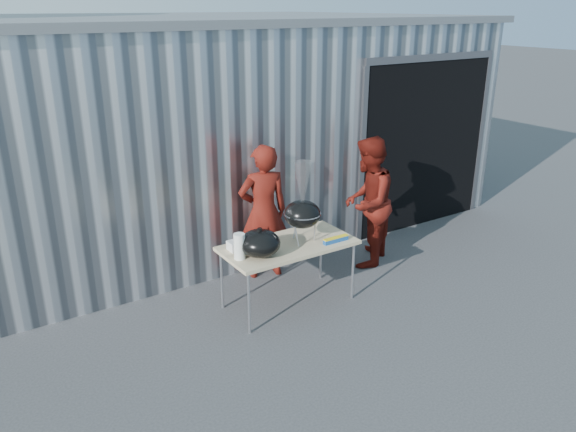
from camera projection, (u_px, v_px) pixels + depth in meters
ground at (309, 335)px, 5.90m from camera, size 80.00×80.00×0.00m
building at (199, 114)px, 9.43m from camera, size 8.20×6.20×3.10m
folding_table at (288, 247)px, 6.29m from camera, size 1.50×0.75×0.75m
kettle_grill at (302, 206)px, 6.18m from camera, size 0.42×0.42×0.93m
grill_lid at (260, 243)px, 5.93m from camera, size 0.44×0.44×0.32m
paper_towels at (239, 246)px, 5.86m from camera, size 0.12×0.12×0.28m
white_tub at (237, 245)px, 6.11m from camera, size 0.20×0.15×0.10m
foil_box at (336, 240)px, 6.31m from camera, size 0.32×0.06×0.06m
person_cook at (263, 212)px, 6.94m from camera, size 0.70×0.54×1.71m
person_bystander at (367, 202)px, 7.27m from camera, size 1.05×1.01×1.71m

